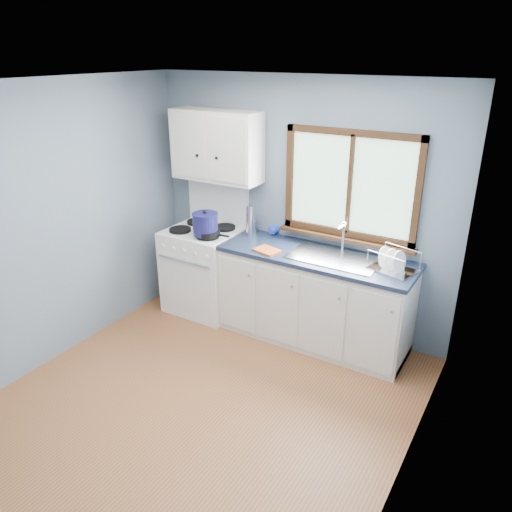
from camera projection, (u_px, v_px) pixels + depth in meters
The scene contains 18 objects.
floor at pixel (194, 412), 4.03m from camera, with size 3.20×3.60×0.02m, color brown.
ceiling at pixel (174, 84), 3.06m from camera, with size 3.20×3.60×0.02m, color white.
wall_back at pixel (299, 206), 4.98m from camera, with size 3.20×0.02×2.50m, color slate.
wall_left at pixel (38, 231), 4.31m from camera, with size 0.02×3.60×2.50m, color slate.
wall_right at pixel (413, 332), 2.78m from camera, with size 0.02×3.60×2.50m, color slate.
gas_range at pixel (205, 267), 5.45m from camera, with size 0.76×0.69×1.36m.
base_cabinets at pixel (314, 302), 4.88m from camera, with size 1.85×0.60×0.88m.
countertop at pixel (316, 256), 4.69m from camera, with size 1.89×0.64×0.04m, color black.
sink at pixel (334, 264), 4.62m from camera, with size 0.84×0.46×0.44m.
window at pixel (349, 193), 4.60m from camera, with size 1.36×0.10×1.03m.
upper_cabinets at pixel (216, 146), 5.02m from camera, with size 0.95×0.35×0.70m.
skillet at pixel (209, 233), 5.04m from camera, with size 0.38×0.26×0.05m.
stockpot at pixel (205, 224), 5.02m from camera, with size 0.29×0.29×0.26m.
utensil_crock at pixel (252, 225), 5.22m from camera, with size 0.15×0.15×0.35m.
thermos at pixel (250, 221), 5.09m from camera, with size 0.07×0.07×0.32m, color silver.
soap_bottle at pixel (270, 224), 5.11m from camera, with size 0.10×0.10×0.25m, color blue.
dish_towel at pixel (267, 250), 4.75m from camera, with size 0.24×0.17×0.02m, color #C24F1E.
dish_rack at pixel (392, 265), 4.33m from camera, with size 0.44×0.38×0.20m.
Camera 1 is at (2.09, -2.51, 2.72)m, focal length 35.00 mm.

